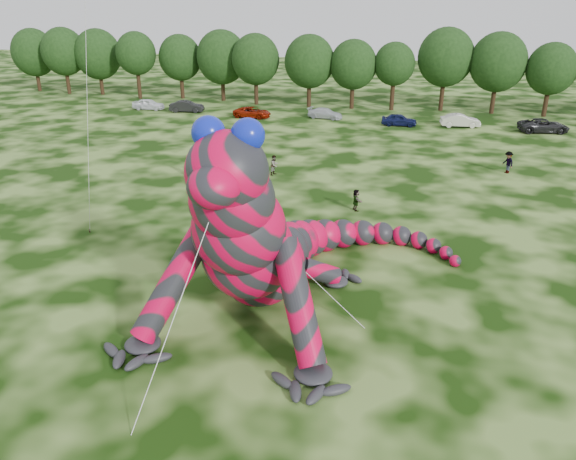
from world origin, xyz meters
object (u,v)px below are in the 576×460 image
(inflatable_gecko, at_px, (268,200))
(tree_2, at_px, (99,62))
(tree_1, at_px, (65,61))
(spectator_1, at_px, (274,165))
(car_0, at_px, (148,104))
(car_1, at_px, (187,106))
(car_3, at_px, (325,113))
(tree_6, at_px, (256,69))
(tree_4, at_px, (181,67))
(tree_9, at_px, (394,76))
(spectator_2, at_px, (508,162))
(spectator_5, at_px, (356,200))
(tree_0, at_px, (35,60))
(tree_5, at_px, (222,66))
(car_2, at_px, (252,112))
(tree_11, at_px, (497,73))
(car_5, at_px, (460,121))
(spectator_0, at_px, (192,166))
(car_6, at_px, (544,126))
(car_4, at_px, (399,120))
(tree_3, at_px, (137,65))
(tree_8, at_px, (353,74))
(tree_7, at_px, (309,71))
(tree_10, at_px, (445,70))
(tree_12, at_px, (550,80))

(inflatable_gecko, distance_m, tree_2, 67.99)
(tree_1, distance_m, spectator_1, 53.73)
(tree_2, relative_size, car_0, 2.29)
(car_1, height_order, car_3, car_1)
(tree_6, bearing_deg, car_3, -32.47)
(tree_4, height_order, tree_9, tree_4)
(spectator_2, bearing_deg, spectator_5, -73.55)
(tree_0, bearing_deg, tree_4, -1.20)
(tree_5, xyz_separation_m, car_3, (16.75, -8.87, -4.27))
(tree_5, distance_m, car_2, 13.89)
(tree_11, bearing_deg, tree_6, -177.24)
(tree_1, relative_size, car_5, 2.20)
(car_2, xyz_separation_m, spectator_1, (9.31, -22.50, 0.20))
(tree_0, distance_m, car_3, 49.32)
(inflatable_gecko, relative_size, tree_1, 2.04)
(spectator_0, relative_size, spectator_2, 0.98)
(tree_0, relative_size, tree_11, 0.94)
(spectator_5, bearing_deg, car_6, -57.72)
(car_2, relative_size, car_4, 1.15)
(tree_3, bearing_deg, spectator_2, -28.17)
(tree_8, relative_size, car_3, 2.06)
(tree_4, relative_size, tree_7, 0.96)
(tree_0, distance_m, tree_5, 31.44)
(car_2, bearing_deg, car_0, 87.74)
(tree_2, distance_m, car_4, 47.31)
(tree_10, bearing_deg, car_6, -42.73)
(tree_4, xyz_separation_m, tree_5, (6.52, -0.28, 0.37))
(tree_4, xyz_separation_m, tree_12, (49.65, -0.97, -0.04))
(tree_11, relative_size, car_5, 2.26)
(car_0, bearing_deg, tree_4, -7.81)
(car_6, bearing_deg, tree_1, 71.05)
(tree_0, height_order, spectator_1, tree_0)
(tree_0, relative_size, car_2, 2.03)
(tree_5, relative_size, car_4, 2.41)
(car_5, relative_size, spectator_2, 2.36)
(tree_6, relative_size, tree_11, 0.94)
(car_1, xyz_separation_m, spectator_2, (37.85, -18.18, 0.22))
(tree_3, height_order, tree_5, tree_5)
(tree_3, xyz_separation_m, spectator_1, (29.75, -31.77, -3.87))
(tree_10, bearing_deg, tree_7, -174.20)
(car_4, bearing_deg, car_6, -89.98)
(car_3, distance_m, car_5, 16.05)
(tree_1, distance_m, tree_11, 62.14)
(tree_5, distance_m, tree_9, 24.22)
(car_5, relative_size, spectator_1, 2.62)
(spectator_0, bearing_deg, tree_9, 20.21)
(spectator_0, distance_m, spectator_5, 15.06)
(car_6, distance_m, spectator_1, 33.60)
(tree_6, relative_size, car_5, 2.13)
(tree_0, relative_size, tree_12, 1.06)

